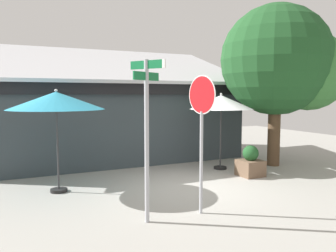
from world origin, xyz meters
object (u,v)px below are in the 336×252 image
Objects in this scene: patio_umbrella_ivory_center at (221,103)px; shade_tree at (285,63)px; stop_sign at (202,117)px; patio_umbrella_teal_left at (56,101)px; street_sign_post at (147,126)px; sidewalk_planter at (250,163)px.

patio_umbrella_ivory_center is 2.76m from shade_tree.
patio_umbrella_teal_left is at bearing 129.51° from stop_sign.
patio_umbrella_teal_left is (-1.26, 3.02, 0.45)m from street_sign_post.
patio_umbrella_teal_left is 5.44m from patio_umbrella_ivory_center.
street_sign_post is 3.30m from patio_umbrella_teal_left.
patio_umbrella_ivory_center is at bearing 50.42° from stop_sign.
sidewalk_planter is (0.26, -1.27, -1.86)m from patio_umbrella_ivory_center.
shade_tree reaches higher than stop_sign.
patio_umbrella_teal_left is at bearing 172.18° from sidewalk_planter.
sidewalk_planter is (3.17, 2.26, -1.67)m from stop_sign.
patio_umbrella_ivory_center is 2.27m from sidewalk_planter.
patio_umbrella_ivory_center is (5.42, 0.49, -0.11)m from patio_umbrella_teal_left.
patio_umbrella_ivory_center is (4.15, 3.51, 0.34)m from street_sign_post.
shade_tree is (5.27, 3.08, 1.55)m from stop_sign.
patio_umbrella_teal_left reaches higher than patio_umbrella_ivory_center.
street_sign_post is at bearing -154.81° from shade_tree.
street_sign_post is 3.32× the size of sidewalk_planter.
patio_umbrella_teal_left is 6.06m from sidewalk_planter.
stop_sign is 1.10× the size of patio_umbrella_teal_left.
shade_tree is (7.77, 0.04, 1.26)m from patio_umbrella_teal_left.
patio_umbrella_ivory_center is (2.91, 3.52, 0.19)m from stop_sign.
patio_umbrella_teal_left is 1.04× the size of patio_umbrella_ivory_center.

